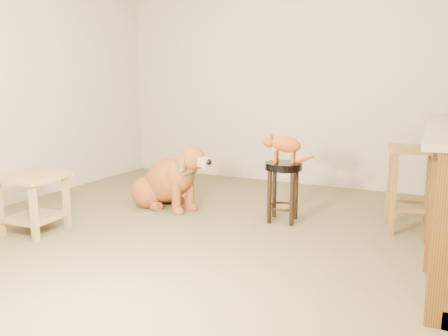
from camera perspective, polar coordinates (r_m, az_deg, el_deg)
The scene contains 7 objects.
floor at distance 3.80m, azimuth -0.91°, elevation -7.79°, with size 4.50×4.00×0.01m, color brown.
room_shell at distance 3.64m, azimuth -1.00°, elevation 18.13°, with size 4.54×4.04×2.62m.
padded_stool at distance 3.92m, azimuth 7.75°, elevation -1.54°, with size 0.33×0.33×0.54m.
wood_stool at distance 3.95m, azimuth 23.30°, elevation -2.37°, with size 0.45×0.45×0.72m.
side_table at distance 3.95m, azimuth -23.69°, elevation -3.17°, with size 0.50×0.50×0.49m.
golden_retriever at distance 4.37m, azimuth -7.33°, elevation -1.83°, with size 1.07×0.64×0.71m.
tabby_kitten at distance 3.87m, azimuth 7.72°, elevation 2.98°, with size 0.45×0.20×0.29m.
Camera 1 is at (1.61, -3.23, 1.21)m, focal length 35.00 mm.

